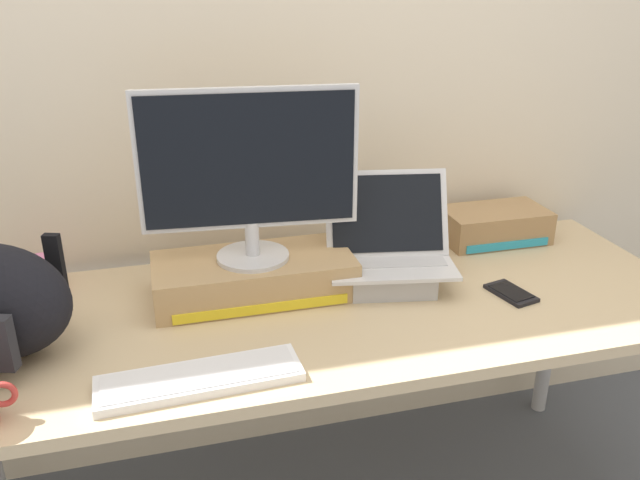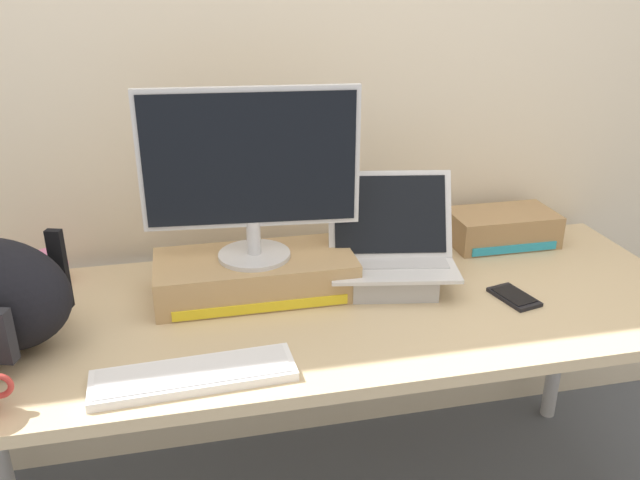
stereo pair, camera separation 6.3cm
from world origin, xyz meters
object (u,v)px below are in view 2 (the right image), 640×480
object	(u,v)px
desktop_monitor	(251,170)
external_keyboard	(194,375)
open_laptop	(391,264)
toner_box_cyan	(502,228)
cell_phone	(514,297)
toner_box_yellow	(255,275)
plush_toy	(49,266)

from	to	relation	value
desktop_monitor	external_keyboard	xyz separation A→B (m)	(-0.18, -0.36, -0.32)
open_laptop	toner_box_cyan	size ratio (longest dim) A/B	1.15
open_laptop	toner_box_cyan	distance (m)	0.47
desktop_monitor	toner_box_cyan	world-z (taller)	desktop_monitor
desktop_monitor	cell_phone	size ratio (longest dim) A/B	3.68
desktop_monitor	toner_box_cyan	xyz separation A→B (m)	(0.79, 0.17, -0.29)
open_laptop	cell_phone	world-z (taller)	open_laptop
external_keyboard	cell_phone	xyz separation A→B (m)	(0.82, 0.18, -0.01)
external_keyboard	toner_box_cyan	bearing A→B (deg)	26.56
desktop_monitor	open_laptop	distance (m)	0.45
toner_box_yellow	plush_toy	distance (m)	0.56
open_laptop	cell_phone	distance (m)	0.33
open_laptop	plush_toy	bearing A→B (deg)	177.46
open_laptop	toner_box_yellow	bearing A→B (deg)	-174.58
open_laptop	external_keyboard	distance (m)	0.63
external_keyboard	toner_box_cyan	size ratio (longest dim) A/B	1.33
toner_box_yellow	cell_phone	distance (m)	0.67
open_laptop	external_keyboard	xyz separation A→B (m)	(-0.54, -0.33, -0.05)
toner_box_yellow	open_laptop	world-z (taller)	open_laptop
plush_toy	open_laptop	bearing A→B (deg)	-12.91
toner_box_yellow	cell_phone	world-z (taller)	toner_box_yellow
desktop_monitor	external_keyboard	distance (m)	0.52
cell_phone	toner_box_cyan	distance (m)	0.38
toner_box_yellow	open_laptop	size ratio (longest dim) A/B	1.39
open_laptop	toner_box_cyan	bearing A→B (deg)	35.65
desktop_monitor	external_keyboard	world-z (taller)	desktop_monitor
toner_box_yellow	toner_box_cyan	distance (m)	0.80
external_keyboard	plush_toy	size ratio (longest dim) A/B	4.23
cell_phone	plush_toy	distance (m)	1.24
plush_toy	toner_box_yellow	bearing A→B (deg)	-18.03
toner_box_yellow	external_keyboard	world-z (taller)	toner_box_yellow
external_keyboard	toner_box_cyan	world-z (taller)	toner_box_cyan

